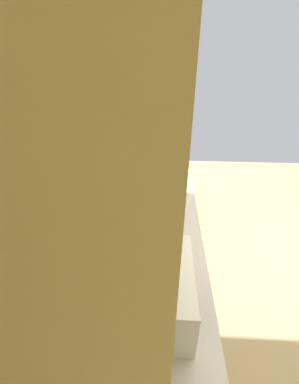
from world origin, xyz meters
The scene contains 8 objects.
ground_plane centered at (0.00, 0.00, 0.00)m, with size 6.58×6.58×0.00m, color tan.
wall_back centered at (0.00, 1.48, 1.36)m, with size 4.23×0.12×2.72m, color beige.
counter_run centered at (-0.42, 1.12, 0.45)m, with size 3.27×0.62×0.90m.
upper_cabinets centered at (-0.42, 1.26, 1.90)m, with size 2.50×0.32×0.68m.
oven_range centered at (1.58, 1.10, 0.47)m, with size 0.72×0.64×1.08m.
microwave centered at (-0.88, 1.14, 1.05)m, with size 0.54×0.40×0.29m.
bowl centered at (0.79, 1.02, 0.93)m, with size 0.15×0.15×0.04m.
kettle centered at (0.09, 1.02, 0.98)m, with size 0.19×0.14×0.18m.
Camera 1 is at (-1.81, 1.12, 2.17)m, focal length 24.24 mm.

